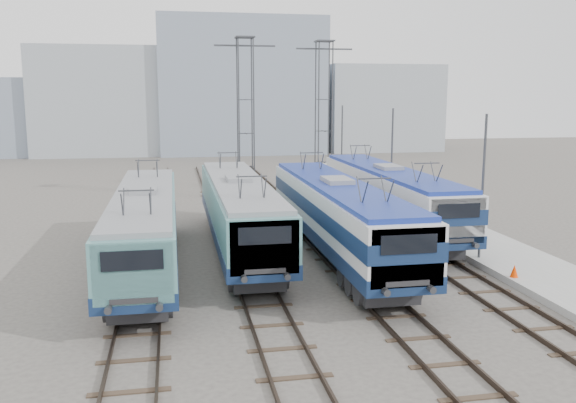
{
  "coord_description": "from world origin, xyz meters",
  "views": [
    {
      "loc": [
        -5.39,
        -23.63,
        7.82
      ],
      "look_at": [
        0.39,
        7.0,
        2.38
      ],
      "focal_mm": 38.0,
      "sensor_mm": 36.0,
      "label": 1
    }
  ],
  "objects_px": {
    "catenary_tower_west": "(246,111)",
    "mast_front": "(483,190)",
    "locomotive_center_right": "(338,212)",
    "catenary_tower_east": "(324,110)",
    "locomotive_far_left": "(145,224)",
    "safety_cone": "(514,271)",
    "locomotive_center_left": "(239,209)",
    "locomotive_far_right": "(389,193)",
    "mast_mid": "(392,162)",
    "mast_rear": "(342,147)"
  },
  "relations": [
    {
      "from": "catenary_tower_west",
      "to": "mast_front",
      "type": "distance_m",
      "value": 22.0
    },
    {
      "from": "locomotive_center_right",
      "to": "catenary_tower_west",
      "type": "bearing_deg",
      "value": 97.13
    },
    {
      "from": "catenary_tower_east",
      "to": "mast_front",
      "type": "relative_size",
      "value": 1.71
    },
    {
      "from": "locomotive_far_left",
      "to": "safety_cone",
      "type": "height_order",
      "value": "locomotive_far_left"
    },
    {
      "from": "locomotive_center_left",
      "to": "safety_cone",
      "type": "xyz_separation_m",
      "value": [
        10.75,
        -7.4,
        -1.65
      ]
    },
    {
      "from": "mast_front",
      "to": "locomotive_far_right",
      "type": "bearing_deg",
      "value": 104.15
    },
    {
      "from": "locomotive_far_left",
      "to": "mast_front",
      "type": "bearing_deg",
      "value": -6.14
    },
    {
      "from": "mast_mid",
      "to": "safety_cone",
      "type": "height_order",
      "value": "mast_mid"
    },
    {
      "from": "mast_front",
      "to": "mast_mid",
      "type": "height_order",
      "value": "same"
    },
    {
      "from": "locomotive_center_left",
      "to": "mast_rear",
      "type": "distance_m",
      "value": 22.62
    },
    {
      "from": "locomotive_center_left",
      "to": "safety_cone",
      "type": "distance_m",
      "value": 13.15
    },
    {
      "from": "catenary_tower_west",
      "to": "safety_cone",
      "type": "xyz_separation_m",
      "value": [
        8.5,
        -23.2,
        -6.08
      ]
    },
    {
      "from": "locomotive_center_right",
      "to": "mast_rear",
      "type": "height_order",
      "value": "mast_rear"
    },
    {
      "from": "mast_front",
      "to": "mast_mid",
      "type": "relative_size",
      "value": 1.0
    },
    {
      "from": "catenary_tower_east",
      "to": "locomotive_center_left",
      "type": "bearing_deg",
      "value": -116.17
    },
    {
      "from": "locomotive_far_left",
      "to": "mast_rear",
      "type": "height_order",
      "value": "mast_rear"
    },
    {
      "from": "locomotive_center_right",
      "to": "locomotive_far_left",
      "type": "bearing_deg",
      "value": -177.75
    },
    {
      "from": "catenary_tower_west",
      "to": "mast_rear",
      "type": "relative_size",
      "value": 1.71
    },
    {
      "from": "locomotive_far_left",
      "to": "safety_cone",
      "type": "xyz_separation_m",
      "value": [
        15.25,
        -4.85,
        -1.61
      ]
    },
    {
      "from": "locomotive_center_right",
      "to": "mast_front",
      "type": "height_order",
      "value": "mast_front"
    },
    {
      "from": "locomotive_far_left",
      "to": "catenary_tower_east",
      "type": "xyz_separation_m",
      "value": [
        13.25,
        20.35,
        4.46
      ]
    },
    {
      "from": "locomotive_far_right",
      "to": "catenary_tower_east",
      "type": "xyz_separation_m",
      "value": [
        -0.25,
        14.66,
        4.35
      ]
    },
    {
      "from": "locomotive_center_left",
      "to": "locomotive_center_right",
      "type": "height_order",
      "value": "locomotive_center_right"
    },
    {
      "from": "locomotive_far_right",
      "to": "mast_rear",
      "type": "xyz_separation_m",
      "value": [
        1.85,
        16.66,
        1.21
      ]
    },
    {
      "from": "locomotive_far_right",
      "to": "locomotive_far_left",
      "type": "bearing_deg",
      "value": -157.15
    },
    {
      "from": "locomotive_center_right",
      "to": "catenary_tower_west",
      "type": "height_order",
      "value": "catenary_tower_west"
    },
    {
      "from": "locomotive_center_left",
      "to": "catenary_tower_west",
      "type": "distance_m",
      "value": 16.56
    },
    {
      "from": "locomotive_center_right",
      "to": "mast_rear",
      "type": "relative_size",
      "value": 2.61
    },
    {
      "from": "mast_mid",
      "to": "mast_rear",
      "type": "xyz_separation_m",
      "value": [
        0.0,
        12.0,
        0.0
      ]
    },
    {
      "from": "mast_front",
      "to": "mast_rear",
      "type": "height_order",
      "value": "same"
    },
    {
      "from": "catenary_tower_east",
      "to": "mast_rear",
      "type": "height_order",
      "value": "catenary_tower_east"
    },
    {
      "from": "locomotive_center_right",
      "to": "safety_cone",
      "type": "bearing_deg",
      "value": -39.8
    },
    {
      "from": "catenary_tower_west",
      "to": "mast_rear",
      "type": "bearing_deg",
      "value": 24.94
    },
    {
      "from": "catenary_tower_west",
      "to": "mast_mid",
      "type": "relative_size",
      "value": 1.71
    },
    {
      "from": "mast_rear",
      "to": "safety_cone",
      "type": "xyz_separation_m",
      "value": [
        -0.1,
        -27.2,
        -2.93
      ]
    },
    {
      "from": "catenary_tower_east",
      "to": "mast_rear",
      "type": "distance_m",
      "value": 4.28
    },
    {
      "from": "locomotive_far_right",
      "to": "locomotive_center_left",
      "type": "bearing_deg",
      "value": -160.74
    },
    {
      "from": "locomotive_far_left",
      "to": "locomotive_center_left",
      "type": "xyz_separation_m",
      "value": [
        4.5,
        2.54,
        0.04
      ]
    },
    {
      "from": "mast_front",
      "to": "locomotive_center_left",
      "type": "bearing_deg",
      "value": 158.86
    },
    {
      "from": "mast_mid",
      "to": "locomotive_far_left",
      "type": "bearing_deg",
      "value": -146.02
    },
    {
      "from": "locomotive_far_right",
      "to": "safety_cone",
      "type": "distance_m",
      "value": 10.82
    },
    {
      "from": "mast_front",
      "to": "catenary_tower_west",
      "type": "bearing_deg",
      "value": 113.27
    },
    {
      "from": "locomotive_far_right",
      "to": "mast_mid",
      "type": "distance_m",
      "value": 5.16
    },
    {
      "from": "mast_front",
      "to": "mast_rear",
      "type": "relative_size",
      "value": 1.0
    },
    {
      "from": "locomotive_far_left",
      "to": "mast_mid",
      "type": "height_order",
      "value": "mast_mid"
    },
    {
      "from": "catenary_tower_east",
      "to": "mast_front",
      "type": "height_order",
      "value": "catenary_tower_east"
    },
    {
      "from": "mast_front",
      "to": "mast_rear",
      "type": "distance_m",
      "value": 24.0
    },
    {
      "from": "locomotive_center_right",
      "to": "catenary_tower_east",
      "type": "distance_m",
      "value": 20.89
    },
    {
      "from": "locomotive_far_left",
      "to": "catenary_tower_west",
      "type": "xyz_separation_m",
      "value": [
        6.75,
        18.35,
        4.46
      ]
    },
    {
      "from": "locomotive_far_right",
      "to": "mast_front",
      "type": "bearing_deg",
      "value": -75.85
    }
  ]
}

